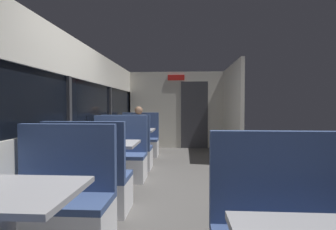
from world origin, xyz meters
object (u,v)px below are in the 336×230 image
at_px(bench_far_window_facing_end, 128,153).
at_px(bench_far_window_facing_entry, 140,143).
at_px(bench_mid_window_facing_entry, 119,160).
at_px(seated_passenger, 139,135).
at_px(coffee_cup_primary, 143,127).
at_px(dining_table_far_window, 134,134).
at_px(dining_table_mid_window, 106,149).
at_px(bench_mid_window_facing_end, 89,185).
at_px(dining_table_near_window, 7,205).
at_px(bench_near_window_facing_entry, 60,209).

bearing_deg(bench_far_window_facing_end, bench_far_window_facing_entry, 90.00).
bearing_deg(bench_mid_window_facing_entry, seated_passenger, 90.00).
bearing_deg(coffee_cup_primary, bench_mid_window_facing_entry, -98.55).
bearing_deg(seated_passenger, dining_table_far_window, -90.00).
relative_size(dining_table_mid_window, bench_far_window_facing_end, 0.82).
height_order(dining_table_mid_window, bench_far_window_facing_entry, bench_far_window_facing_entry).
distance_m(bench_mid_window_facing_end, bench_mid_window_facing_entry, 1.40).
xyz_separation_m(dining_table_mid_window, dining_table_far_window, (0.00, 2.13, 0.00)).
height_order(bench_mid_window_facing_entry, bench_far_window_facing_end, same).
height_order(dining_table_mid_window, bench_mid_window_facing_end, bench_mid_window_facing_end).
xyz_separation_m(dining_table_mid_window, bench_mid_window_facing_end, (0.00, -0.70, -0.31)).
bearing_deg(dining_table_mid_window, coffee_cup_primary, 84.29).
distance_m(bench_mid_window_facing_entry, seated_passenger, 2.07).
distance_m(dining_table_far_window, bench_far_window_facing_end, 0.77).
relative_size(bench_mid_window_facing_end, bench_far_window_facing_end, 1.00).
distance_m(dining_table_near_window, bench_far_window_facing_end, 3.58).
xyz_separation_m(dining_table_far_window, bench_far_window_facing_end, (0.00, -0.70, -0.31)).
distance_m(dining_table_near_window, dining_table_far_window, 4.26).
height_order(dining_table_near_window, coffee_cup_primary, coffee_cup_primary).
height_order(dining_table_near_window, dining_table_far_window, same).
bearing_deg(dining_table_near_window, bench_far_window_facing_end, 90.00).
distance_m(dining_table_mid_window, bench_far_window_facing_end, 1.46).
bearing_deg(bench_mid_window_facing_entry, dining_table_mid_window, -90.00).
xyz_separation_m(dining_table_far_window, bench_far_window_facing_entry, (0.00, 0.70, -0.31)).
xyz_separation_m(dining_table_far_window, coffee_cup_primary, (0.21, -0.04, 0.15)).
distance_m(bench_far_window_facing_end, bench_far_window_facing_entry, 1.40).
bearing_deg(bench_mid_window_facing_end, bench_far_window_facing_entry, 90.00).
distance_m(dining_table_mid_window, seated_passenger, 2.76).
xyz_separation_m(dining_table_near_window, bench_mid_window_facing_entry, (0.00, 2.83, -0.31)).
bearing_deg(bench_far_window_facing_entry, bench_mid_window_facing_end, -90.00).
distance_m(dining_table_near_window, dining_table_mid_window, 2.13).
bearing_deg(coffee_cup_primary, bench_mid_window_facing_end, -94.29).
bearing_deg(dining_table_mid_window, dining_table_near_window, -90.00).
height_order(bench_near_window_facing_entry, bench_mid_window_facing_entry, same).
height_order(bench_mid_window_facing_end, bench_far_window_facing_end, same).
relative_size(dining_table_mid_window, bench_mid_window_facing_end, 0.82).
bearing_deg(bench_far_window_facing_end, dining_table_mid_window, -90.00).
xyz_separation_m(bench_mid_window_facing_end, bench_far_window_facing_end, (0.00, 2.13, 0.00)).
bearing_deg(bench_mid_window_facing_end, bench_far_window_facing_end, 90.00).
distance_m(seated_passenger, coffee_cup_primary, 0.74).
xyz_separation_m(bench_near_window_facing_entry, dining_table_mid_window, (0.00, 1.43, 0.31)).
bearing_deg(dining_table_near_window, seated_passenger, 90.00).
relative_size(dining_table_mid_window, bench_mid_window_facing_entry, 0.82).
xyz_separation_m(dining_table_near_window, seated_passenger, (0.00, 4.89, -0.10)).
xyz_separation_m(dining_table_near_window, bench_far_window_facing_entry, (0.00, 4.96, -0.31)).
relative_size(bench_mid_window_facing_end, coffee_cup_primary, 12.22).
relative_size(bench_far_window_facing_end, coffee_cup_primary, 12.22).
bearing_deg(bench_mid_window_facing_end, bench_near_window_facing_entry, -90.00).
xyz_separation_m(dining_table_far_window, seated_passenger, (0.00, 0.63, -0.10)).
xyz_separation_m(bench_far_window_facing_entry, seated_passenger, (0.00, -0.07, 0.21)).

